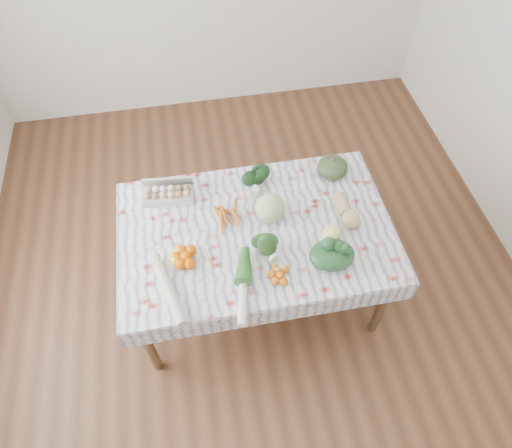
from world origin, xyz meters
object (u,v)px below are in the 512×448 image
at_px(cabbage, 270,208).
at_px(dining_table, 256,238).
at_px(kabocha_squash, 333,167).
at_px(butternut_squash, 346,211).
at_px(egg_carton, 168,195).
at_px(grapefruit, 332,234).

bearing_deg(cabbage, dining_table, -142.85).
bearing_deg(kabocha_squash, butternut_squash, -92.80).
distance_m(egg_carton, kabocha_squash, 1.08).
height_order(egg_carton, kabocha_squash, kabocha_squash).
height_order(egg_carton, grapefruit, grapefruit).
relative_size(egg_carton, cabbage, 1.74).
bearing_deg(grapefruit, butternut_squash, 48.16).
relative_size(egg_carton, kabocha_squash, 1.59).
relative_size(dining_table, kabocha_squash, 8.01).
distance_m(dining_table, cabbage, 0.22).
bearing_deg(cabbage, egg_carton, 156.99).
relative_size(egg_carton, grapefruit, 2.80).
bearing_deg(egg_carton, cabbage, -17.40).
height_order(kabocha_squash, grapefruit, kabocha_squash).
bearing_deg(dining_table, butternut_squash, 0.11).
relative_size(kabocha_squash, butternut_squash, 0.81).
bearing_deg(butternut_squash, dining_table, 173.05).
height_order(kabocha_squash, butternut_squash, kabocha_squash).
bearing_deg(dining_table, cabbage, 37.15).
relative_size(kabocha_squash, grapefruit, 1.76).
relative_size(dining_table, cabbage, 8.80).
height_order(butternut_squash, grapefruit, butternut_squash).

